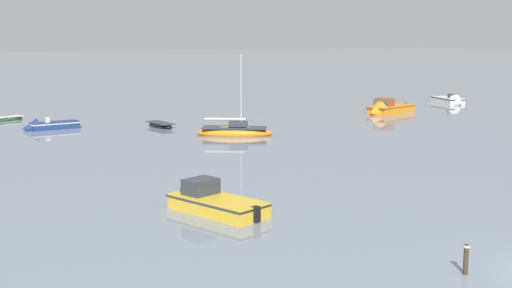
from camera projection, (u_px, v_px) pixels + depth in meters
name	position (u px, v px, depth m)	size (l,w,h in m)	color
motorboat_moored_0	(386.00, 110.00, 71.35)	(7.06, 3.73, 2.56)	orange
rowboat_moored_0	(160.00, 125.00, 60.67)	(1.60, 3.93, 0.61)	black
motorboat_moored_2	(451.00, 102.00, 82.11)	(3.62, 6.07, 1.97)	white
sailboat_moored_1	(235.00, 132.00, 55.51)	(6.37, 5.28, 7.16)	orange
motorboat_moored_5	(46.00, 127.00, 59.12)	(5.11, 1.93, 1.72)	navy
rowboat_moored_1	(7.00, 119.00, 65.55)	(3.64, 2.26, 0.54)	#23602D
motorboat_moored_6	(205.00, 203.00, 31.51)	(3.54, 6.14, 2.21)	gold
mooring_post_near	(466.00, 260.00, 22.82)	(0.22, 0.22, 1.20)	#413323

